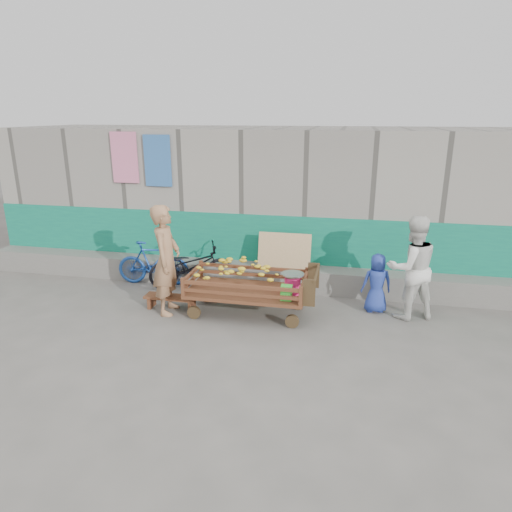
% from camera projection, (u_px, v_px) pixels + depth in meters
% --- Properties ---
extents(ground, '(80.00, 80.00, 0.00)m').
position_uv_depth(ground, '(242.00, 343.00, 6.84)').
color(ground, '#585651').
rests_on(ground, ground).
extents(building_wall, '(12.00, 3.50, 3.00)m').
position_uv_depth(building_wall, '(284.00, 199.00, 10.18)').
color(building_wall, gray).
rests_on(building_wall, ground).
extents(banana_cart, '(2.17, 0.99, 0.93)m').
position_uv_depth(banana_cart, '(245.00, 279.00, 7.65)').
color(banana_cart, '#50281A').
rests_on(banana_cart, ground).
extents(bench, '(0.94, 0.28, 0.24)m').
position_uv_depth(bench, '(171.00, 299.00, 8.00)').
color(bench, '#50281A').
rests_on(bench, ground).
extents(vendor_man, '(0.51, 0.72, 1.88)m').
position_uv_depth(vendor_man, '(166.00, 260.00, 7.65)').
color(vendor_man, '#A0724E').
rests_on(vendor_man, ground).
extents(woman, '(1.03, 0.92, 1.75)m').
position_uv_depth(woman, '(412.00, 268.00, 7.48)').
color(woman, white).
rests_on(woman, ground).
extents(child, '(0.56, 0.42, 1.04)m').
position_uv_depth(child, '(377.00, 283.00, 7.80)').
color(child, '#243A99').
rests_on(child, ground).
extents(bicycle_dark, '(1.76, 1.21, 0.88)m').
position_uv_depth(bicycle_dark, '(192.00, 266.00, 8.92)').
color(bicycle_dark, black).
rests_on(bicycle_dark, ground).
extents(bicycle_blue, '(1.50, 0.54, 0.89)m').
position_uv_depth(bicycle_blue, '(154.00, 263.00, 9.07)').
color(bicycle_blue, '#1B469D').
rests_on(bicycle_blue, ground).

